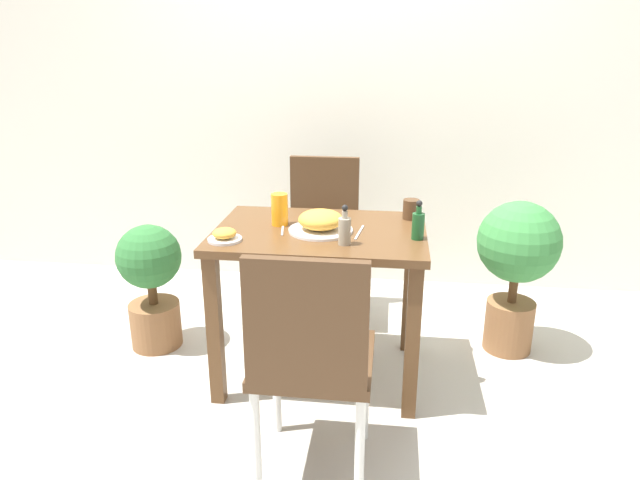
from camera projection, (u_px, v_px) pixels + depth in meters
The scene contains 15 objects.
ground_plane at pixel (320, 372), 2.81m from camera, with size 16.00×16.00×0.00m, color #B7B2A8.
wall_back at pixel (345, 82), 3.53m from camera, with size 8.00×0.05×2.60m.
dining_table at pixel (320, 257), 2.61m from camera, with size 0.95×0.67×0.74m.
chair_near at pixel (311, 354), 1.95m from camera, with size 0.42×0.42×0.92m.
chair_far at pixel (322, 228), 3.27m from camera, with size 0.42×0.42×0.92m.
food_plate at pixel (321, 222), 2.52m from camera, with size 0.29×0.29×0.10m.
side_plate at pixel (225, 235), 2.41m from camera, with size 0.14×0.14×0.06m.
drink_cup at pixel (411, 209), 2.71m from camera, with size 0.08×0.08×0.09m.
juice_glass at pixel (280, 209), 2.61m from camera, with size 0.08×0.08×0.15m.
sauce_bottle at pixel (345, 229), 2.35m from camera, with size 0.05×0.05×0.17m.
condiment_bottle at pixel (418, 224), 2.42m from camera, with size 0.05×0.05×0.17m.
fork_utensil at pixel (283, 229), 2.56m from camera, with size 0.04×0.17×0.00m.
spoon_utensil at pixel (359, 232), 2.52m from camera, with size 0.03×0.20×0.00m.
potted_plant_left at pixel (151, 279), 2.94m from camera, with size 0.33×0.33×0.67m.
potted_plant_right at pixel (517, 259), 2.86m from camera, with size 0.41×0.41×0.80m.
Camera 1 is at (0.31, -2.42, 1.54)m, focal length 32.00 mm.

